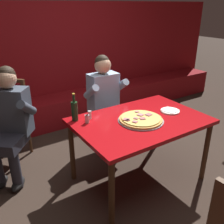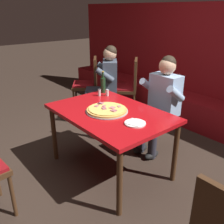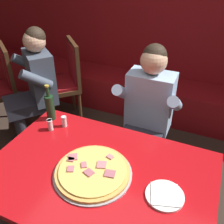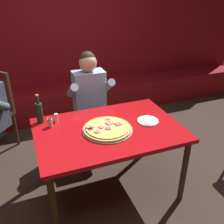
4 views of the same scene
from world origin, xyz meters
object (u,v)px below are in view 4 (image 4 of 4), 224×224
Objects in this scene: plate_white_paper at (148,121)px; shaker_oregano at (50,123)px; main_dining_table at (109,135)px; shaker_parmesan at (56,118)px; shaker_black_pepper at (51,123)px; beer_bottle at (39,112)px; pizza at (107,129)px; diner_seated_blue_shirt at (91,100)px.

shaker_oregano is at bearing 164.74° from plate_white_paper.
main_dining_table is at bearing -24.48° from shaker_oregano.
shaker_oregano is at bearing -135.71° from shaker_parmesan.
shaker_black_pepper is at bearing -40.44° from shaker_oregano.
shaker_black_pepper is at bearing 155.77° from main_dining_table.
shaker_black_pepper is at bearing -57.54° from beer_bottle.
pizza is 0.43m from plate_white_paper.
pizza reaches higher than plate_white_paper.
pizza reaches higher than main_dining_table.
pizza is 0.68m from beer_bottle.
plate_white_paper is at bearing -15.26° from shaker_oregano.
diner_seated_blue_shirt is (0.57, 0.54, -0.08)m from shaker_oregano.
pizza is at bearing -126.81° from main_dining_table.
shaker_parmesan is at bearing 140.72° from pizza.
diner_seated_blue_shirt is (0.09, 0.80, -0.06)m from pizza.
main_dining_table is at bearing 53.19° from pizza.
shaker_parmesan is (-0.41, 0.33, 0.02)m from pizza.
main_dining_table is at bearing -94.73° from diner_seated_blue_shirt.
beer_bottle is 3.40× the size of shaker_black_pepper.
main_dining_table is at bearing -24.23° from shaker_black_pepper.
beer_bottle is 0.16m from shaker_oregano.
beer_bottle is at bearing 159.54° from plate_white_paper.
pizza is 0.81m from diner_seated_blue_shirt.
shaker_oregano is (-0.48, 0.26, 0.02)m from pizza.
beer_bottle is at bearing 145.69° from pizza.
plate_white_paper is at bearing -21.04° from shaker_parmesan.
beer_bottle is 0.23× the size of diner_seated_blue_shirt.
plate_white_paper is (0.41, -0.02, 0.09)m from main_dining_table.
shaker_oregano is at bearing 151.65° from pizza.
shaker_black_pepper is at bearing -131.00° from shaker_parmesan.
diner_seated_blue_shirt is at bearing 44.05° from shaker_black_pepper.
plate_white_paper is 0.94m from shaker_black_pepper.
plate_white_paper is 0.95m from shaker_oregano.
beer_bottle reaches higher than main_dining_table.
pizza is 0.37× the size of diner_seated_blue_shirt.
shaker_parmesan is 0.69m from diner_seated_blue_shirt.
plate_white_paper is 2.44× the size of shaker_black_pepper.
beer_bottle is (-0.99, 0.37, 0.10)m from plate_white_paper.
shaker_black_pepper is 0.01m from shaker_oregano.
shaker_black_pepper and shaker_parmesan have the same top height.
shaker_parmesan is at bearing -17.06° from beer_bottle.
plate_white_paper is at bearing -2.60° from main_dining_table.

